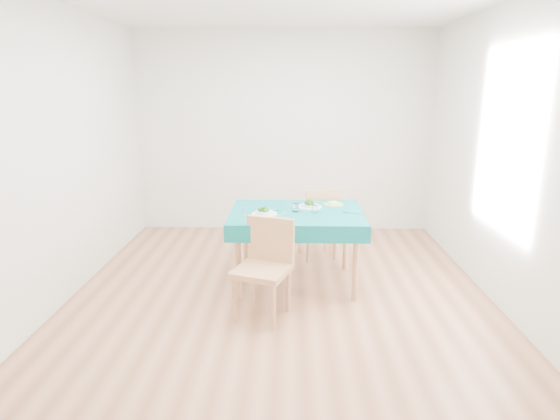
{
  "coord_description": "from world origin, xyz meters",
  "views": [
    {
      "loc": [
        0.1,
        -4.17,
        1.94
      ],
      "look_at": [
        0.0,
        0.0,
        0.85
      ],
      "focal_mm": 30.0,
      "sensor_mm": 36.0,
      "label": 1
    }
  ],
  "objects_px": {
    "bowl_far": "(310,204)",
    "side_plate": "(333,204)",
    "table": "(296,248)",
    "chair_near": "(262,258)",
    "bowl_near": "(265,211)",
    "chair_far": "(317,215)"
  },
  "relations": [
    {
      "from": "bowl_near",
      "to": "side_plate",
      "type": "relative_size",
      "value": 1.19
    },
    {
      "from": "chair_near",
      "to": "bowl_far",
      "type": "relative_size",
      "value": 4.36
    },
    {
      "from": "bowl_near",
      "to": "side_plate",
      "type": "height_order",
      "value": "bowl_near"
    },
    {
      "from": "bowl_near",
      "to": "chair_far",
      "type": "bearing_deg",
      "value": 58.33
    },
    {
      "from": "chair_near",
      "to": "chair_far",
      "type": "bearing_deg",
      "value": 89.76
    },
    {
      "from": "table",
      "to": "bowl_near",
      "type": "distance_m",
      "value": 0.53
    },
    {
      "from": "bowl_far",
      "to": "side_plate",
      "type": "distance_m",
      "value": 0.29
    },
    {
      "from": "side_plate",
      "to": "bowl_near",
      "type": "bearing_deg",
      "value": -149.23
    },
    {
      "from": "chair_near",
      "to": "side_plate",
      "type": "bearing_deg",
      "value": 75.83
    },
    {
      "from": "table",
      "to": "bowl_near",
      "type": "xyz_separation_m",
      "value": [
        -0.31,
        -0.12,
        0.42
      ]
    },
    {
      "from": "chair_near",
      "to": "side_plate",
      "type": "distance_m",
      "value": 1.26
    },
    {
      "from": "chair_far",
      "to": "bowl_near",
      "type": "distance_m",
      "value": 1.11
    },
    {
      "from": "chair_far",
      "to": "side_plate",
      "type": "bearing_deg",
      "value": 88.92
    },
    {
      "from": "table",
      "to": "side_plate",
      "type": "bearing_deg",
      "value": 37.5
    },
    {
      "from": "chair_near",
      "to": "chair_far",
      "type": "xyz_separation_m",
      "value": [
        0.56,
        1.52,
        -0.03
      ]
    },
    {
      "from": "bowl_far",
      "to": "side_plate",
      "type": "relative_size",
      "value": 1.19
    },
    {
      "from": "table",
      "to": "chair_near",
      "type": "xyz_separation_m",
      "value": [
        -0.3,
        -0.73,
        0.17
      ]
    },
    {
      "from": "table",
      "to": "chair_far",
      "type": "relative_size",
      "value": 1.27
    },
    {
      "from": "chair_near",
      "to": "bowl_near",
      "type": "height_order",
      "value": "chair_near"
    },
    {
      "from": "table",
      "to": "bowl_far",
      "type": "distance_m",
      "value": 0.47
    },
    {
      "from": "table",
      "to": "chair_far",
      "type": "xyz_separation_m",
      "value": [
        0.25,
        0.8,
        0.13
      ]
    },
    {
      "from": "side_plate",
      "to": "chair_near",
      "type": "bearing_deg",
      "value": -123.99
    }
  ]
}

